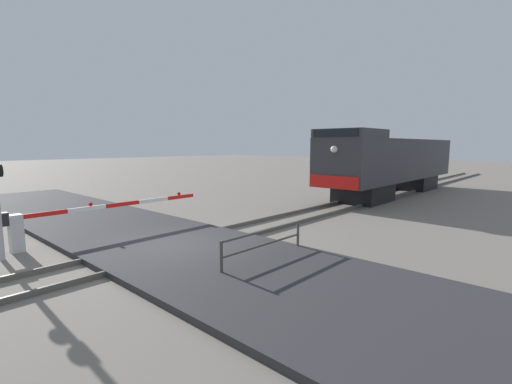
% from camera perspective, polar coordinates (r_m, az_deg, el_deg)
% --- Properties ---
extents(ground_plane, '(160.00, 160.00, 0.00)m').
position_cam_1_polar(ground_plane, '(11.63, -12.80, -8.89)').
color(ground_plane, slate).
extents(rail_track_left, '(0.08, 80.00, 0.15)m').
position_cam_1_polar(rail_track_left, '(12.19, -14.75, -7.83)').
color(rail_track_left, '#59544C').
rests_on(rail_track_left, ground_plane).
extents(rail_track_right, '(0.08, 80.00, 0.15)m').
position_cam_1_polar(rail_track_right, '(11.05, -10.66, -9.31)').
color(rail_track_right, '#59544C').
rests_on(rail_track_right, ground_plane).
extents(road_surface, '(36.00, 5.15, 0.16)m').
position_cam_1_polar(road_surface, '(11.61, -12.81, -8.51)').
color(road_surface, '#2D2D30').
rests_on(road_surface, ground_plane).
extents(locomotive, '(2.92, 15.13, 4.08)m').
position_cam_1_polar(locomotive, '(24.93, 20.86, 4.51)').
color(locomotive, black).
rests_on(locomotive, ground_plane).
extents(crossing_gate, '(0.36, 7.21, 1.27)m').
position_cam_1_polar(crossing_gate, '(13.38, -29.41, -3.96)').
color(crossing_gate, silver).
rests_on(crossing_gate, ground_plane).
extents(guard_railing, '(0.08, 3.24, 0.95)m').
position_cam_1_polar(guard_railing, '(9.90, 1.31, -7.81)').
color(guard_railing, '#4C4742').
rests_on(guard_railing, ground_plane).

